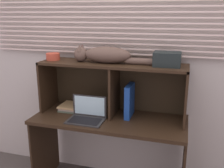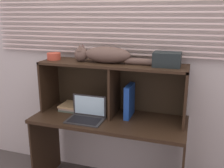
% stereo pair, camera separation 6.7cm
% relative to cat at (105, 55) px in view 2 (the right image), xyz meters
% --- Properties ---
extents(back_panel_with_blinds, '(4.40, 0.08, 2.50)m').
position_rel_cat_xyz_m(back_panel_with_blinds, '(0.07, 0.22, -0.04)').
color(back_panel_with_blinds, beige).
rests_on(back_panel_with_blinds, ground).
extents(desk, '(1.37, 0.56, 0.75)m').
position_rel_cat_xyz_m(desk, '(0.07, -0.10, -0.70)').
color(desk, black).
rests_on(desk, ground).
extents(hutch_shelf_unit, '(1.32, 0.34, 0.48)m').
position_rel_cat_xyz_m(hutch_shelf_unit, '(0.07, 0.03, -0.22)').
color(hutch_shelf_unit, black).
rests_on(hutch_shelf_unit, desk).
extents(cat, '(0.75, 0.16, 0.16)m').
position_rel_cat_xyz_m(cat, '(0.00, 0.00, 0.00)').
color(cat, brown).
rests_on(cat, hutch_shelf_unit).
extents(laptop, '(0.32, 0.22, 0.20)m').
position_rel_cat_xyz_m(laptop, '(-0.11, -0.18, -0.51)').
color(laptop, '#2B2B2B').
rests_on(laptop, desk).
extents(binder_upright, '(0.05, 0.22, 0.30)m').
position_rel_cat_xyz_m(binder_upright, '(0.23, -0.00, -0.40)').
color(binder_upright, '#194296').
rests_on(binder_upright, desk).
extents(book_stack, '(0.19, 0.21, 0.05)m').
position_rel_cat_xyz_m(book_stack, '(-0.35, 0.00, -0.53)').
color(book_stack, '#4A5C48').
rests_on(book_stack, desk).
extents(small_basket, '(0.13, 0.13, 0.06)m').
position_rel_cat_xyz_m(small_basket, '(-0.51, -0.00, -0.04)').
color(small_basket, '#C34A33').
rests_on(small_basket, hutch_shelf_unit).
extents(storage_box, '(0.22, 0.17, 0.12)m').
position_rel_cat_xyz_m(storage_box, '(0.54, -0.00, -0.01)').
color(storage_box, black).
rests_on(storage_box, hutch_shelf_unit).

